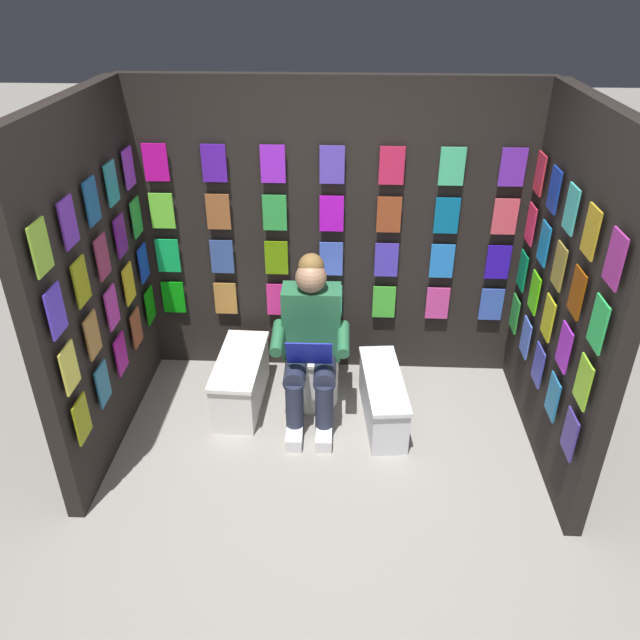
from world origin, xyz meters
name	(u,v)px	position (x,y,z in m)	size (l,w,h in m)	color
ground_plane	(320,527)	(0.00, 0.00, 0.00)	(30.00, 30.00, 0.00)	gray
display_wall_back	(332,235)	(0.00, -1.73, 1.11)	(2.88, 0.14, 2.22)	black
display_wall_left	(567,295)	(-1.44, -0.84, 1.11)	(0.14, 1.69, 2.22)	black
display_wall_right	(95,285)	(1.44, -0.84, 1.11)	(0.14, 1.69, 2.22)	black
toilet	(313,356)	(0.12, -1.30, 0.33)	(0.41, 0.56, 0.77)	white
person_reading	(311,341)	(0.12, -1.07, 0.60)	(0.53, 0.68, 1.19)	#286B42
comic_longbox_near	(241,380)	(0.64, -1.15, 0.19)	(0.34, 0.79, 0.39)	white
comic_longbox_far	(383,398)	(-0.39, -1.01, 0.18)	(0.34, 0.84, 0.36)	silver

